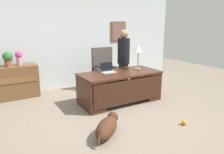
{
  "coord_description": "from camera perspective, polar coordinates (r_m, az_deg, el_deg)",
  "views": [
    {
      "loc": [
        -2.37,
        -3.55,
        1.89
      ],
      "look_at": [
        -0.08,
        0.3,
        0.75
      ],
      "focal_mm": 34.98,
      "sensor_mm": 36.0,
      "label": 1
    }
  ],
  "objects": [
    {
      "name": "ground_plane",
      "position": [
        4.66,
        2.81,
        -9.63
      ],
      "size": [
        12.0,
        12.0,
        0.0
      ],
      "primitive_type": "plane",
      "color": "gray"
    },
    {
      "name": "credenza",
      "position": [
        6.0,
        -25.68,
        -1.41
      ],
      "size": [
        1.46,
        0.5,
        0.83
      ],
      "color": "brown",
      "rests_on": "ground_plane"
    },
    {
      "name": "desk_lamp",
      "position": [
        5.43,
        6.87,
        6.97
      ],
      "size": [
        0.22,
        0.22,
        0.61
      ],
      "color": "#9E8447",
      "rests_on": "desk"
    },
    {
      "name": "back_wall",
      "position": [
        6.61,
        -9.65,
        9.41
      ],
      "size": [
        7.0,
        0.16,
        2.7
      ],
      "color": "silver",
      "rests_on": "ground_plane"
    },
    {
      "name": "vase_with_flowers",
      "position": [
        5.91,
        -23.18,
        4.71
      ],
      "size": [
        0.17,
        0.17,
        0.35
      ],
      "color": "#BC899F",
      "rests_on": "credenza"
    },
    {
      "name": "laptop",
      "position": [
        5.14,
        -1.15,
        1.88
      ],
      "size": [
        0.32,
        0.22,
        0.22
      ],
      "color": "#B2B5BA",
      "rests_on": "desk"
    },
    {
      "name": "armchair",
      "position": [
        6.06,
        -1.88,
        1.24
      ],
      "size": [
        0.6,
        0.59,
        1.2
      ],
      "color": "#564C47",
      "rests_on": "ground_plane"
    },
    {
      "name": "person_standing",
      "position": [
        5.81,
        3.02,
        4.22
      ],
      "size": [
        0.32,
        0.32,
        1.7
      ],
      "color": "#262323",
      "rests_on": "ground_plane"
    },
    {
      "name": "desk",
      "position": [
        5.19,
        2.25,
        -2.38
      ],
      "size": [
        1.91,
        0.88,
        0.73
      ],
      "color": "#422316",
      "rests_on": "ground_plane"
    },
    {
      "name": "dog_toy_ball",
      "position": [
        4.4,
        18.29,
        -11.21
      ],
      "size": [
        0.1,
        0.1,
        0.1
      ],
      "primitive_type": "sphere",
      "color": "orange",
      "rests_on": "ground_plane"
    },
    {
      "name": "dog_lying",
      "position": [
        3.8,
        -1.26,
        -12.88
      ],
      "size": [
        0.74,
        0.71,
        0.3
      ],
      "color": "#472819",
      "rests_on": "ground_plane"
    },
    {
      "name": "potted_plant",
      "position": [
        5.88,
        -25.59,
        4.42
      ],
      "size": [
        0.24,
        0.24,
        0.36
      ],
      "color": "brown",
      "rests_on": "credenza"
    }
  ]
}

